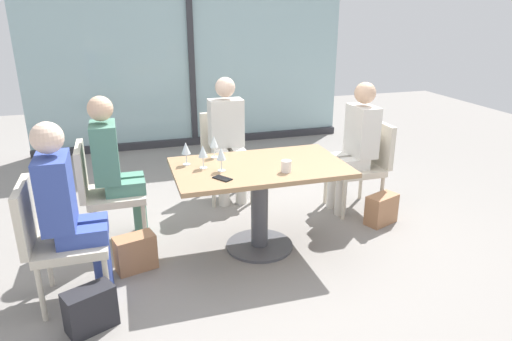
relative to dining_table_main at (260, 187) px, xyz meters
The scene contains 20 objects.
ground_plane 0.55m from the dining_table_main, ahead, with size 12.00×12.00×0.00m, color gray.
window_wall_backdrop 3.26m from the dining_table_main, 90.00° to the left, with size 4.42×0.10×2.70m.
dining_table_main is the anchor object (origin of this frame).
chair_far_right 1.30m from the dining_table_main, 21.23° to the left, with size 0.50×0.46×0.87m.
chair_side_end 1.54m from the dining_table_main, 168.25° to the right, with size 0.50×0.46×0.87m.
chair_far_left 1.30m from the dining_table_main, 158.77° to the left, with size 0.50×0.46×0.87m.
chair_near_window 1.20m from the dining_table_main, 90.00° to the left, with size 0.46×0.51×0.87m.
person_far_right 1.21m from the dining_table_main, 23.12° to the left, with size 0.39×0.34×1.26m.
person_side_end 1.45m from the dining_table_main, 167.36° to the right, with size 0.39×0.34×1.26m.
person_far_left 1.21m from the dining_table_main, 156.88° to the left, with size 0.39×0.34×1.26m.
person_near_window 1.10m from the dining_table_main, 90.00° to the left, with size 0.34×0.39×1.26m.
wine_glass_0 0.66m from the dining_table_main, 161.64° to the left, with size 0.07×0.07×0.18m.
wine_glass_1 0.53m from the dining_table_main, 135.57° to the left, with size 0.07×0.07×0.18m.
wine_glass_2 0.54m from the dining_table_main, behind, with size 0.07×0.07×0.18m.
wine_glass_3 0.45m from the dining_table_main, behind, with size 0.07×0.07×0.18m.
coffee_cup 0.34m from the dining_table_main, 54.59° to the right, with size 0.08×0.08×0.09m, color white.
cell_phone_on_table 0.45m from the dining_table_main, 148.72° to the right, with size 0.07×0.14×0.01m, color black.
handbag_0 1.29m from the dining_table_main, ahead, with size 0.30×0.16×0.28m, color #A3704C.
handbag_1 1.54m from the dining_table_main, 152.51° to the right, with size 0.30×0.16×0.28m, color #232328.
handbag_2 1.09m from the dining_table_main, behind, with size 0.30×0.16×0.28m, color #A3704C.
Camera 1 is at (-1.02, -3.28, 1.93)m, focal length 32.22 mm.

